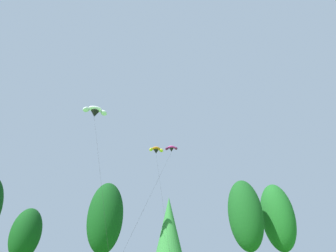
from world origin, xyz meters
name	(u,v)px	position (x,y,z in m)	size (l,w,h in m)	color
treeline_tree_c	(26,234)	(-17.45, 44.21, 5.74)	(4.36, 4.36, 9.48)	#472D19
treeline_tree_d	(105,217)	(-5.74, 41.57, 8.07)	(5.40, 5.40, 13.32)	#472D19
treeline_tree_e	(169,225)	(4.38, 42.46, 7.25)	(4.15, 4.15, 11.58)	#472D19
treeline_tree_f	(245,214)	(18.14, 43.12, 9.26)	(5.93, 5.93, 15.29)	#472D19
treeline_tree_g	(278,217)	(25.82, 45.55, 9.39)	(5.99, 5.99, 15.50)	#472D19
parafoil_kite_high_white	(95,112)	(-8.44, 33.47, 21.96)	(6.81, 11.33, 21.66)	white
parafoil_kite_mid_orange	(156,150)	(2.49, 46.69, 21.86)	(3.12, 20.21, 20.99)	orange
parafoil_kite_far_magenta	(171,149)	(4.00, 37.80, 18.56)	(8.59, 15.40, 17.92)	#D12893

